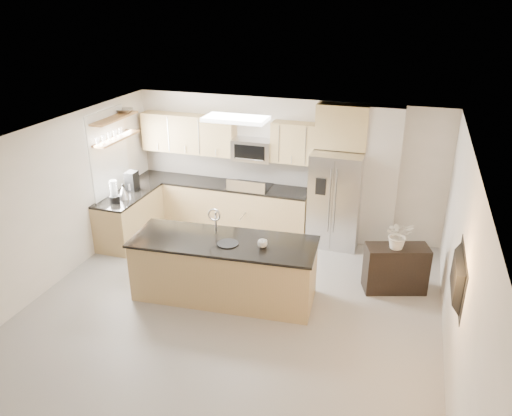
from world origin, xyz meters
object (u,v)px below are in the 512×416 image
(bowl, at_px, (125,110))
(blender, at_px, (114,193))
(range, at_px, (251,208))
(refrigerator, at_px, (336,199))
(credenza, at_px, (396,269))
(island, at_px, (224,269))
(television, at_px, (453,276))
(cup, at_px, (263,244))
(flower_vase, at_px, (399,228))
(platter, at_px, (228,244))
(kettle, at_px, (123,192))
(coffee_maker, at_px, (132,181))
(microwave, at_px, (253,150))

(bowl, bearing_deg, blender, -78.92)
(range, relative_size, refrigerator, 0.64)
(credenza, height_order, bowl, bowl)
(island, bearing_deg, television, -17.64)
(range, bearing_deg, blender, -144.52)
(cup, bearing_deg, range, 112.20)
(credenza, distance_m, blender, 4.99)
(flower_vase, relative_size, television, 0.63)
(range, bearing_deg, platter, -79.29)
(island, xyz_separation_m, kettle, (-2.39, 1.11, 0.56))
(kettle, xyz_separation_m, coffee_maker, (-0.07, 0.43, 0.05))
(television, bearing_deg, flower_vase, 21.43)
(cup, height_order, coffee_maker, coffee_maker)
(range, relative_size, flower_vase, 1.68)
(bowl, xyz_separation_m, flower_vase, (5.10, -0.85, -1.28))
(island, bearing_deg, range, 94.27)
(bowl, height_order, flower_vase, bowl)
(island, bearing_deg, flower_vase, 16.50)
(range, distance_m, blender, 2.62)
(flower_vase, xyz_separation_m, television, (0.66, -1.69, 0.25))
(range, bearing_deg, microwave, 90.00)
(cup, distance_m, flower_vase, 2.11)
(range, height_order, cup, range)
(cup, relative_size, bowl, 0.36)
(refrigerator, height_order, platter, refrigerator)
(coffee_maker, bearing_deg, range, 21.90)
(credenza, xyz_separation_m, kettle, (-4.89, 0.13, 0.66))
(credenza, bearing_deg, coffee_maker, 155.41)
(range, xyz_separation_m, platter, (0.47, -2.47, 0.50))
(coffee_maker, bearing_deg, microwave, 24.76)
(range, height_order, television, television)
(island, relative_size, television, 2.66)
(microwave, bearing_deg, range, -90.00)
(range, xyz_separation_m, island, (0.36, -2.38, 0.01))
(platter, xyz_separation_m, television, (3.04, -0.65, 0.38))
(range, bearing_deg, kettle, -147.94)
(refrigerator, xyz_separation_m, island, (-1.30, -2.34, -0.41))
(flower_vase, bearing_deg, platter, -156.44)
(kettle, xyz_separation_m, television, (5.54, -1.85, 0.31))
(coffee_maker, xyz_separation_m, flower_vase, (4.94, -0.59, 0.01))
(cup, distance_m, bowl, 3.95)
(credenza, bearing_deg, blender, 162.74)
(microwave, distance_m, blender, 2.68)
(range, relative_size, kettle, 4.13)
(television, bearing_deg, cup, 74.21)
(kettle, bearing_deg, bowl, 108.23)
(credenza, height_order, cup, cup)
(platter, bearing_deg, range, 100.71)
(cup, bearing_deg, flower_vase, 27.55)
(coffee_maker, height_order, flower_vase, flower_vase)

